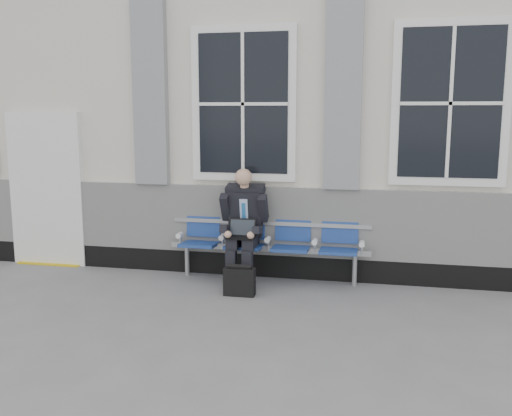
# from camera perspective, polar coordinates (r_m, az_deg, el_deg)

# --- Properties ---
(ground) EXTENTS (70.00, 70.00, 0.00)m
(ground) POSITION_cam_1_polar(r_m,az_deg,el_deg) (6.11, 15.93, -11.42)
(ground) COLOR slate
(ground) RESTS_ON ground
(station_building) EXTENTS (14.40, 4.40, 4.49)m
(station_building) POSITION_cam_1_polar(r_m,az_deg,el_deg) (9.18, 15.04, 9.72)
(station_building) COLOR beige
(station_building) RESTS_ON ground
(bench) EXTENTS (2.60, 0.47, 0.91)m
(bench) POSITION_cam_1_polar(r_m,az_deg,el_deg) (7.33, 1.28, -3.02)
(bench) COLOR #9EA0A3
(bench) RESTS_ON ground
(businessman) EXTENTS (0.60, 0.80, 1.46)m
(businessman) POSITION_cam_1_polar(r_m,az_deg,el_deg) (7.21, -1.23, -1.36)
(businessman) COLOR black
(businessman) RESTS_ON ground
(briefcase) EXTENTS (0.37, 0.16, 0.38)m
(briefcase) POSITION_cam_1_polar(r_m,az_deg,el_deg) (6.80, -1.66, -7.31)
(briefcase) COLOR black
(briefcase) RESTS_ON ground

